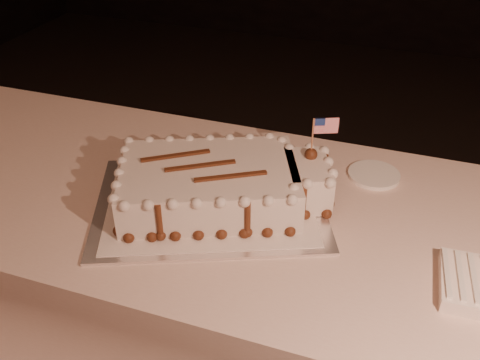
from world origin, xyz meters
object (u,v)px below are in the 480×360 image
(sheet_cake, at_px, (222,184))
(side_plate, at_px, (374,175))
(banquet_table, at_px, (247,309))
(cake_board, at_px, (210,203))

(sheet_cake, relative_size, side_plate, 4.02)
(sheet_cake, bearing_deg, banquet_table, 10.77)
(banquet_table, bearing_deg, side_plate, 40.39)
(cake_board, distance_m, sheet_cake, 0.06)
(sheet_cake, bearing_deg, cake_board, -156.86)
(cake_board, relative_size, sheet_cake, 1.01)
(banquet_table, distance_m, side_plate, 0.53)
(cake_board, bearing_deg, banquet_table, -8.08)
(cake_board, distance_m, side_plate, 0.46)
(banquet_table, distance_m, cake_board, 0.39)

